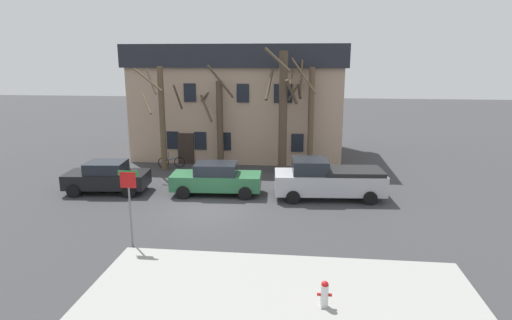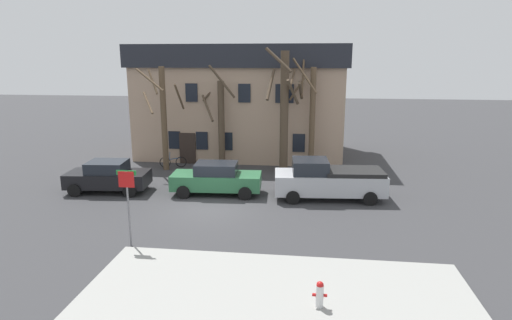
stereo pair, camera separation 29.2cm
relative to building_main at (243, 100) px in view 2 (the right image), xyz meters
The scene contains 13 objects.
ground_plane 13.30m from the building_main, 88.58° to the right, with size 120.00×120.00×0.00m, color #38383A.
sidewalk_slab 21.21m from the building_main, 78.66° to the right, with size 11.76×6.08×0.12m, color #999993.
building_main is the anchor object (origin of this frame).
tree_bare_near 7.09m from the building_main, 126.05° to the right, with size 2.63×2.62×6.52m.
tree_bare_mid 4.60m from the building_main, 99.66° to the right, with size 2.44×2.73×6.63m.
tree_bare_far 6.39m from the building_main, 57.76° to the right, with size 2.29×2.24×7.63m.
tree_bare_end 6.82m from the building_main, 42.94° to the right, with size 1.76×2.82×7.06m.
car_black_sedan 12.43m from the building_main, 118.23° to the right, with size 4.41×2.41×1.67m.
car_green_sedan 10.78m from the building_main, 89.01° to the right, with size 4.75×2.17×1.69m.
pickup_truck_silver 12.29m from the building_main, 59.85° to the right, with size 5.67×2.57×2.03m.
fire_hydrant 21.49m from the building_main, 75.40° to the right, with size 0.42×0.22×0.78m.
street_sign_pole 17.23m from the building_main, 95.77° to the right, with size 0.76×0.07×2.98m.
bicycle_leaning 7.36m from the building_main, 127.16° to the right, with size 1.72×0.43×1.03m.
Camera 2 is at (4.58, -18.83, 6.99)m, focal length 30.02 mm.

